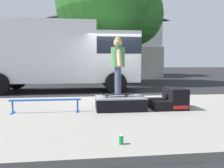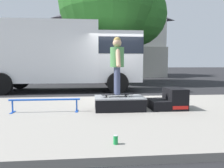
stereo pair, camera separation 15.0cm
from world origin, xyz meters
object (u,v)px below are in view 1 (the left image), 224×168
Objects in this scene: kicker_ramp at (170,100)px; soda_can at (121,140)px; skater_kid at (118,61)px; grind_rail at (46,102)px; skate_box at (120,103)px; street_tree_main at (111,4)px; box_truck at (62,54)px; skateboard at (118,94)px.

soda_can is (-1.64, -2.31, -0.15)m from kicker_ramp.
kicker_ramp is 6.83× the size of soda_can.
skater_kid reaches higher than soda_can.
kicker_ramp reaches higher than grind_rail.
skate_box reaches higher than soda_can.
grind_rail is at bearing -176.43° from skater_kid.
street_tree_main is (1.16, 11.23, 4.85)m from soda_can.
kicker_ramp is at bearing -57.29° from box_truck.
skate_box is at bearing 179.98° from kicker_ramp.
soda_can is (-0.30, -2.33, -0.32)m from skateboard.
grind_rail is 1.73m from skateboard.
grind_rail is at bearing -176.43° from skateboard.
skateboard is at bearing 179.31° from kicker_ramp.
grind_rail is at bearing -88.52° from box_truck.
box_truck is at bearing 110.47° from skateboard.
soda_can is 7.59m from box_truck.
grind_rail is 2.64m from soda_can.
skater_kid is 2.61m from soda_can.
kicker_ramp is at bearing -0.69° from skateboard.
skater_kid reaches higher than grind_rail.
kicker_ramp reaches higher than skateboard.
box_truck is (-3.19, 4.96, 1.37)m from kicker_ramp.
street_tree_main is (0.86, 8.90, 3.71)m from skater_kid.
street_tree_main reaches higher than skateboard.
kicker_ramp is 1.07× the size of skateboard.
street_tree_main reaches higher than grind_rail.
skateboard is 10.02m from street_tree_main.
box_truck reaches higher than skater_kid.
skater_kid is at bearing 0.00° from skateboard.
box_truck is 0.83× the size of street_tree_main.
box_truck is at bearing 110.98° from skate_box.
skateboard is (-1.34, 0.02, 0.17)m from kicker_ramp.
skater_kid is at bearing 3.57° from grind_rail.
skate_box is at bearing -95.18° from street_tree_main.
skateboard is 0.83m from skater_kid.
box_truck is at bearing 110.47° from skater_kid.
skateboard is at bearing 82.71° from soda_can.
skate_box is 1.03m from skater_kid.
kicker_ramp is at bearing -86.94° from street_tree_main.
skater_kid is (1.72, 0.11, 0.97)m from grind_rail.
box_truck reaches higher than skateboard.
kicker_ramp is at bearing -0.69° from skater_kid.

